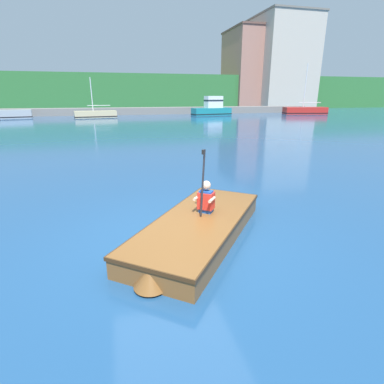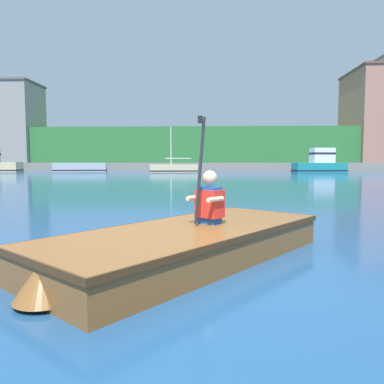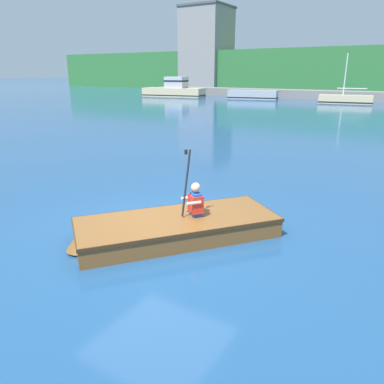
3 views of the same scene
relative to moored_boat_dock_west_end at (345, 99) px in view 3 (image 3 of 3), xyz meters
The scene contains 7 objects.
ground_plane 32.98m from the moored_boat_dock_west_end, 84.97° to the right, with size 300.00×300.00×0.00m, color navy.
waterfront_warehouse_left 32.92m from the moored_boat_dock_west_end, 143.58° to the left, with size 7.17×7.24×12.86m.
moored_boat_dock_west_end is the anchor object (origin of this frame).
moored_boat_dock_center_near 19.33m from the moored_boat_dock_west_end, behind, with size 7.62×3.82×2.25m.
moored_boat_dock_center_far 9.73m from the moored_boat_dock_west_end, behind, with size 5.50×2.64×0.92m.
rowboat_foreground 33.06m from the moored_boat_dock_west_end, 84.24° to the right, with size 3.28×3.66×0.36m.
person_paddler 32.77m from the moored_boat_dock_west_end, 83.76° to the right, with size 0.45×0.45×1.23m.
Camera 3 is at (3.97, -5.12, 2.86)m, focal length 35.00 mm.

